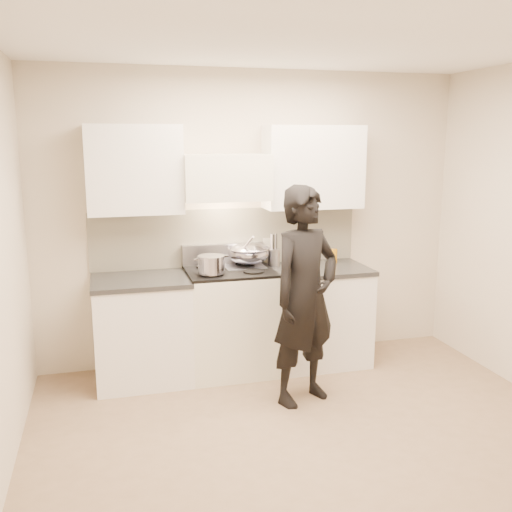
% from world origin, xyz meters
% --- Properties ---
extents(ground_plane, '(4.00, 4.00, 0.00)m').
position_xyz_m(ground_plane, '(0.00, 0.00, 0.00)').
color(ground_plane, '#8C7156').
extents(room_shell, '(4.04, 3.54, 2.70)m').
position_xyz_m(room_shell, '(-0.06, 0.37, 1.60)').
color(room_shell, beige).
rests_on(room_shell, ground).
extents(stove, '(0.76, 0.65, 0.96)m').
position_xyz_m(stove, '(-0.30, 1.42, 0.47)').
color(stove, silver).
rests_on(stove, ground).
extents(counter_right, '(0.92, 0.67, 0.92)m').
position_xyz_m(counter_right, '(0.53, 1.43, 0.46)').
color(counter_right, white).
rests_on(counter_right, ground).
extents(counter_left, '(0.82, 0.67, 0.92)m').
position_xyz_m(counter_left, '(-1.08, 1.43, 0.46)').
color(counter_left, white).
rests_on(counter_left, ground).
extents(wok, '(0.39, 0.48, 0.31)m').
position_xyz_m(wok, '(-0.10, 1.53, 1.06)').
color(wok, '#B2AEC4').
rests_on(wok, stove).
extents(stock_pot, '(0.32, 0.28, 0.15)m').
position_xyz_m(stock_pot, '(-0.49, 1.28, 1.03)').
color(stock_pot, '#B2AEC4').
rests_on(stock_pot, stove).
extents(utensil_crock, '(0.11, 0.11, 0.30)m').
position_xyz_m(utensil_crock, '(0.15, 1.58, 1.01)').
color(utensil_crock, '#A5A4AD').
rests_on(utensil_crock, counter_right).
extents(spice_jar, '(0.04, 0.04, 0.10)m').
position_xyz_m(spice_jar, '(0.39, 1.59, 0.97)').
color(spice_jar, '#C47310').
rests_on(spice_jar, counter_right).
extents(oil_glass, '(0.08, 0.08, 0.13)m').
position_xyz_m(oil_glass, '(0.74, 1.56, 0.99)').
color(oil_glass, '#C37808').
rests_on(oil_glass, counter_right).
extents(person, '(0.75, 0.64, 1.74)m').
position_xyz_m(person, '(0.14, 0.69, 0.87)').
color(person, black).
rests_on(person, ground).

